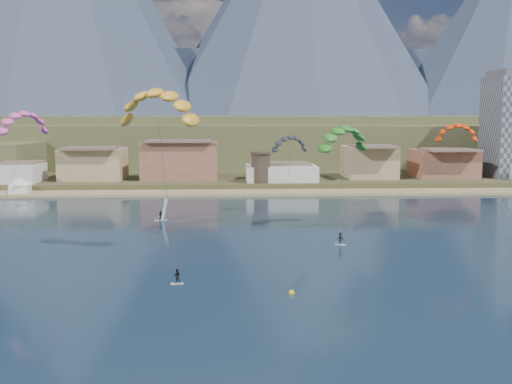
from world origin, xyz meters
TOP-DOWN VIEW (x-y plane):
  - ground at (0.00, 0.00)m, footprint 2400.00×2400.00m
  - beach at (0.00, 106.00)m, footprint 2200.00×12.00m
  - land at (0.00, 560.00)m, footprint 2200.00×900.00m
  - foothills at (22.39, 232.47)m, footprint 940.00×210.00m
  - mountain_ridge at (-14.60, 823.65)m, footprint 2060.00×480.00m
  - town at (-40.00, 122.00)m, footprint 400.00×24.00m
  - watchtower at (5.00, 114.00)m, footprint 5.82×5.82m
  - kitesurfer_yellow at (-13.84, 35.77)m, footprint 13.32×19.40m
  - kitesurfer_green at (16.69, 55.69)m, footprint 11.42×18.59m
  - distant_kite_pink at (-38.42, 52.22)m, footprint 8.74×9.28m
  - distant_kite_dark at (8.83, 73.19)m, footprint 8.42×6.49m
  - distant_kite_orange at (40.53, 64.09)m, footprint 8.91×6.41m
  - windsurfer at (-17.13, 66.40)m, footprint 2.53×2.76m
  - buoy at (3.45, 16.38)m, footprint 0.72×0.72m

SIDE VIEW (x-z plane):
  - ground at x=0.00m, z-range 0.00..0.00m
  - land at x=0.00m, z-range -2.00..2.00m
  - buoy at x=3.45m, z-range -0.24..0.49m
  - beach at x=0.00m, z-range -0.20..0.70m
  - windsurfer at x=-17.13m, z-range -0.81..3.62m
  - watchtower at x=5.00m, z-range 2.07..10.67m
  - town at x=-40.00m, z-range 2.00..14.00m
  - foothills at x=22.39m, z-range 0.08..18.08m
  - distant_kite_dark at x=8.83m, z-range 6.28..24.30m
  - kitesurfer_green at x=16.69m, z-range 6.31..27.77m
  - distant_kite_orange at x=40.53m, z-range 7.58..28.13m
  - distant_kite_pink at x=-38.42m, z-range 8.63..31.46m
  - kitesurfer_yellow at x=-13.84m, z-range 8.94..36.12m
  - mountain_ridge at x=-14.60m, z-range -49.69..350.31m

